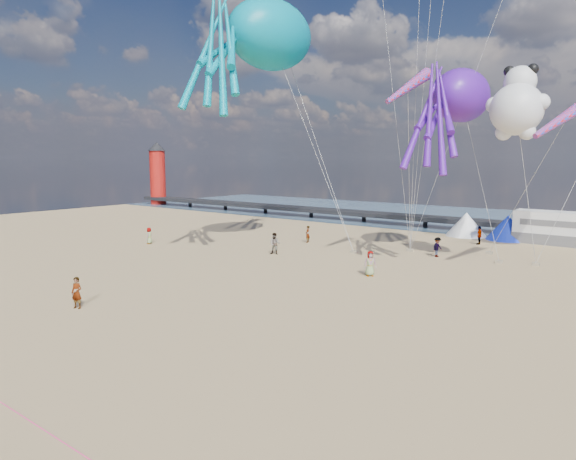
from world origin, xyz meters
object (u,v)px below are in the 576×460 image
object	(u,v)px
sandbag_a	(353,252)
sandbag_c	(536,264)
beachgoer_7	(275,244)
kite_octopus_teal	(270,35)
kite_panda	(517,109)
tent_white	(466,224)
lighthouse	(158,178)
windsock_right	(408,87)
beachgoer_5	(308,234)
windsock_mid	(570,114)
beachgoer_6	(149,236)
sandbag_d	(489,253)
motorhome_0	(554,228)
kite_octopus_purple	(461,96)
beachgoer_2	(437,247)
windsock_left	(287,55)
beachgoer_3	(479,235)
sandbag_b	(499,262)
sandbag_e	(410,250)
beachgoer_0	(370,263)
tent_blue	(508,227)
standing_person	(77,293)

from	to	relation	value
sandbag_a	sandbag_c	xyz separation A→B (m)	(13.17, 3.86, 0.00)
beachgoer_7	sandbag_c	bearing A→B (deg)	0.93
kite_octopus_teal	kite_panda	bearing A→B (deg)	-10.63
tent_white	lighthouse	bearing A→B (deg)	175.76
kite_octopus_teal	sandbag_c	bearing A→B (deg)	-3.18
kite_panda	windsock_right	size ratio (longest dim) A/B	1.23
beachgoer_5	windsock_mid	distance (m)	23.64
tent_white	beachgoer_6	distance (m)	31.18
sandbag_d	windsock_right	distance (m)	15.76
motorhome_0	sandbag_d	bearing A→B (deg)	-109.53
tent_white	kite_octopus_purple	distance (m)	16.78
beachgoer_5	kite_octopus_teal	size ratio (longest dim) A/B	0.13
beachgoer_2	beachgoer_7	world-z (taller)	beachgoer_7
beachgoer_6	windsock_left	bearing A→B (deg)	105.87
beachgoer_6	beachgoer_7	bearing A→B (deg)	77.73
beachgoer_3	windsock_right	distance (m)	17.69
sandbag_b	windsock_right	bearing A→B (deg)	-134.41
beachgoer_7	sandbag_e	world-z (taller)	beachgoer_7
sandbag_a	kite_octopus_teal	bearing A→B (deg)	-153.27
beachgoer_5	beachgoer_6	world-z (taller)	beachgoer_5
beachgoer_0	sandbag_e	xyz separation A→B (m)	(-1.72, 10.12, -0.74)
sandbag_c	windsock_mid	bearing A→B (deg)	-59.86
beachgoer_7	kite_panda	xyz separation A→B (m)	(16.76, 5.27, 10.21)
beachgoer_5	sandbag_d	world-z (taller)	beachgoer_5
sandbag_a	kite_octopus_teal	xyz separation A→B (m)	(-6.26, -3.15, 17.60)
beachgoer_3	beachgoer_7	bearing A→B (deg)	-37.13
beachgoer_0	windsock_mid	world-z (taller)	windsock_mid
sandbag_a	windsock_right	bearing A→B (deg)	-22.49
beachgoer_7	sandbag_b	xyz separation A→B (m)	(15.58, 7.57, -0.78)
windsock_mid	windsock_left	bearing A→B (deg)	-157.12
windsock_left	sandbag_a	bearing A→B (deg)	-20.96
tent_white	kite_octopus_teal	bearing A→B (deg)	-119.60
motorhome_0	windsock_mid	xyz separation A→B (m)	(3.09, -14.93, 9.10)
sandbag_d	windsock_left	bearing A→B (deg)	-162.11
sandbag_e	kite_octopus_purple	world-z (taller)	kite_octopus_purple
motorhome_0	windsock_left	xyz separation A→B (m)	(-19.98, -14.18, 15.50)
tent_white	beachgoer_5	distance (m)	16.70
tent_blue	beachgoer_0	bearing A→B (deg)	-97.98
beachgoer_6	sandbag_c	distance (m)	32.47
tent_blue	sandbag_c	world-z (taller)	tent_blue
beachgoer_6	sandbag_a	size ratio (longest dim) A/B	3.04
beachgoer_3	tent_white	bearing A→B (deg)	-148.03
beachgoer_5	kite_octopus_teal	xyz separation A→B (m)	(-0.09, -5.23, 16.93)
tent_blue	standing_person	distance (m)	39.52
motorhome_0	windsock_left	world-z (taller)	windsock_left
beachgoer_7	windsock_right	size ratio (longest dim) A/B	0.37
lighthouse	sandbag_b	world-z (taller)	lighthouse
beachgoer_5	kite_octopus_purple	bearing A→B (deg)	70.71
sandbag_d	lighthouse	bearing A→B (deg)	167.80
tent_white	kite_octopus_teal	distance (m)	26.79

